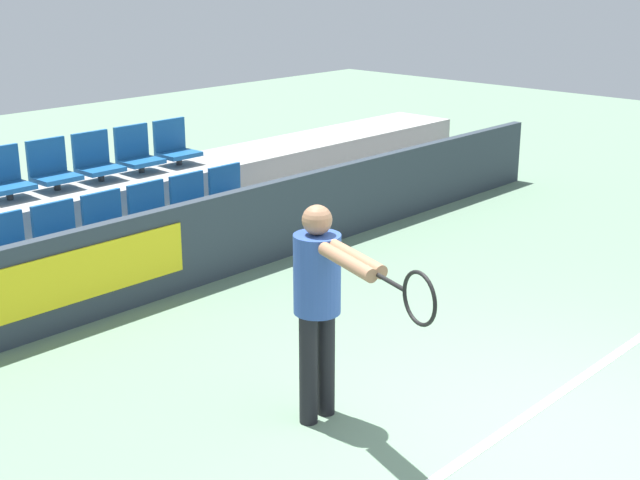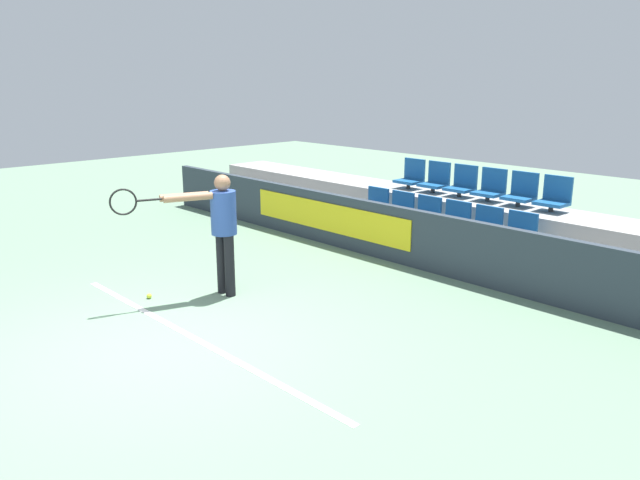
% 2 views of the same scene
% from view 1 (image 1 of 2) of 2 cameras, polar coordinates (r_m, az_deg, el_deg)
% --- Properties ---
extents(ground_plane, '(30.00, 30.00, 0.00)m').
position_cam_1_polar(ground_plane, '(6.43, 14.90, -12.30)').
color(ground_plane, slate).
extents(court_baseline, '(4.99, 0.08, 0.01)m').
position_cam_1_polar(court_baseline, '(6.56, 12.38, -11.42)').
color(court_baseline, white).
rests_on(court_baseline, ground).
extents(barrier_wall, '(12.60, 0.14, 0.87)m').
position_cam_1_polar(barrier_wall, '(8.73, -9.54, -0.68)').
color(barrier_wall, '#2D3842').
rests_on(barrier_wall, ground).
extents(bleacher_tier_front, '(12.20, 0.97, 0.40)m').
position_cam_1_polar(bleacher_tier_front, '(9.26, -11.44, -1.25)').
color(bleacher_tier_front, '#9E9E99').
rests_on(bleacher_tier_front, ground).
extents(bleacher_tier_middle, '(12.20, 0.97, 0.81)m').
position_cam_1_polar(bleacher_tier_middle, '(9.97, -14.78, 1.10)').
color(bleacher_tier_middle, '#9E9E99').
rests_on(bleacher_tier_middle, ground).
extents(stadium_chair_0, '(0.44, 0.37, 0.52)m').
position_cam_1_polar(stadium_chair_0, '(8.57, -19.38, -0.52)').
color(stadium_chair_0, '#333333').
rests_on(stadium_chair_0, bleacher_tier_front).
extents(stadium_chair_1, '(0.44, 0.37, 0.52)m').
position_cam_1_polar(stadium_chair_1, '(8.82, -16.31, 0.28)').
color(stadium_chair_1, '#333333').
rests_on(stadium_chair_1, bleacher_tier_front).
extents(stadium_chair_2, '(0.44, 0.37, 0.52)m').
position_cam_1_polar(stadium_chair_2, '(9.09, -13.42, 1.02)').
color(stadium_chair_2, '#333333').
rests_on(stadium_chair_2, bleacher_tier_front).
extents(stadium_chair_3, '(0.44, 0.37, 0.52)m').
position_cam_1_polar(stadium_chair_3, '(9.38, -10.70, 1.72)').
color(stadium_chair_3, '#333333').
rests_on(stadium_chair_3, bleacher_tier_front).
extents(stadium_chair_4, '(0.44, 0.37, 0.52)m').
position_cam_1_polar(stadium_chair_4, '(9.69, -8.15, 2.37)').
color(stadium_chair_4, '#333333').
rests_on(stadium_chair_4, bleacher_tier_front).
extents(stadium_chair_5, '(0.44, 0.37, 0.52)m').
position_cam_1_polar(stadium_chair_5, '(10.03, -5.76, 2.98)').
color(stadium_chair_5, '#333333').
rests_on(stadium_chair_5, bleacher_tier_front).
extents(stadium_chair_7, '(0.44, 0.37, 0.52)m').
position_cam_1_polar(stadium_chair_7, '(9.53, -19.55, 3.78)').
color(stadium_chair_7, '#333333').
rests_on(stadium_chair_7, bleacher_tier_middle).
extents(stadium_chair_8, '(0.44, 0.37, 0.52)m').
position_cam_1_polar(stadium_chair_8, '(9.79, -16.77, 4.38)').
color(stadium_chair_8, '#333333').
rests_on(stadium_chair_8, bleacher_tier_middle).
extents(stadium_chair_9, '(0.44, 0.37, 0.52)m').
position_cam_1_polar(stadium_chair_9, '(10.06, -14.14, 4.95)').
color(stadium_chair_9, '#333333').
rests_on(stadium_chair_9, bleacher_tier_middle).
extents(stadium_chair_10, '(0.44, 0.37, 0.52)m').
position_cam_1_polar(stadium_chair_10, '(10.35, -11.64, 5.47)').
color(stadium_chair_10, '#333333').
rests_on(stadium_chair_10, bleacher_tier_middle).
extents(stadium_chair_11, '(0.44, 0.37, 0.52)m').
position_cam_1_polar(stadium_chair_11, '(10.67, -9.29, 5.95)').
color(stadium_chair_11, '#333333').
rests_on(stadium_chair_11, bleacher_tier_middle).
extents(tennis_player, '(0.62, 1.47, 1.58)m').
position_cam_1_polar(tennis_player, '(6.03, 0.14, -3.42)').
color(tennis_player, black).
rests_on(tennis_player, ground).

